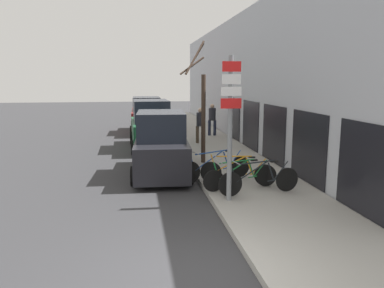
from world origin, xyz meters
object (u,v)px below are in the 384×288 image
object	(u,v)px
bicycle_3	(216,168)
bicycle_2	(238,172)
parked_car_2	(147,116)
bicycle_0	(259,180)
pedestrian_near	(212,117)
street_tree	(202,110)
signpost	(230,124)
bicycle_1	(241,176)
parked_car_1	(151,127)
pedestrian_far	(200,123)
parked_car_0	(161,147)

from	to	relation	value
bicycle_3	bicycle_2	bearing A→B (deg)	-151.69
bicycle_3	parked_car_2	size ratio (longest dim) A/B	0.50
bicycle_0	pedestrian_near	size ratio (longest dim) A/B	1.34
bicycle_2	street_tree	distance (m)	3.56
bicycle_0	bicycle_3	world-z (taller)	bicycle_3
signpost	bicycle_2	world-z (taller)	signpost
bicycle_2	bicycle_3	world-z (taller)	bicycle_3
bicycle_2	pedestrian_near	world-z (taller)	pedestrian_near
bicycle_0	pedestrian_near	bearing A→B (deg)	-12.56
signpost	parked_car_2	world-z (taller)	signpost
bicycle_1	bicycle_3	distance (m)	1.13
bicycle_1	pedestrian_near	xyz separation A→B (m)	(1.31, 10.42, 0.65)
bicycle_1	bicycle_2	size ratio (longest dim) A/B	1.06
pedestrian_near	street_tree	bearing A→B (deg)	-99.69
parked_car_2	street_tree	xyz separation A→B (m)	(1.77, -9.62, 1.14)
signpost	street_tree	xyz separation A→B (m)	(0.09, 4.56, -0.02)
bicycle_3	parked_car_2	distance (m)	12.35
bicycle_0	bicycle_1	bearing A→B (deg)	27.58
street_tree	bicycle_3	bearing A→B (deg)	-90.27
bicycle_2	parked_car_1	xyz separation A→B (m)	(-2.28, 7.17, 0.50)
parked_car_1	pedestrian_far	xyz separation A→B (m)	(2.45, 0.38, 0.11)
parked_car_2	pedestrian_near	world-z (taller)	parked_car_2
bicycle_0	street_tree	world-z (taller)	street_tree
bicycle_3	signpost	bearing A→B (deg)	159.81
bicycle_2	parked_car_0	size ratio (longest dim) A/B	0.49
signpost	parked_car_0	xyz separation A→B (m)	(-1.51, 3.48, -1.17)
parked_car_1	bicycle_0	bearing A→B (deg)	-73.92
signpost	pedestrian_far	bearing A→B (deg)	84.89
parked_car_1	parked_car_2	bearing A→B (deg)	88.75
signpost	bicycle_0	size ratio (longest dim) A/B	1.56
signpost	bicycle_2	bearing A→B (deg)	66.25
parked_car_0	parked_car_2	xyz separation A→B (m)	(-0.17, 10.70, 0.02)
pedestrian_near	pedestrian_far	distance (m)	2.62
pedestrian_far	parked_car_0	bearing A→B (deg)	66.89
bicycle_3	street_tree	xyz separation A→B (m)	(0.01, 2.60, 1.59)
parked_car_0	pedestrian_far	distance (m)	5.97
bicycle_3	parked_car_1	bearing A→B (deg)	-3.45
bicycle_2	street_tree	bearing A→B (deg)	30.74
parked_car_1	pedestrian_near	bearing A→B (deg)	36.44
bicycle_3	pedestrian_near	distance (m)	9.60
bicycle_0	parked_car_1	xyz separation A→B (m)	(-2.61, 8.19, 0.49)
parked_car_2	pedestrian_near	distance (m)	4.55
street_tree	signpost	bearing A→B (deg)	-91.10
signpost	pedestrian_near	bearing A→B (deg)	80.56
bicycle_0	bicycle_1	size ratio (longest dim) A/B	1.05
pedestrian_far	bicycle_0	bearing A→B (deg)	90.75
pedestrian_near	bicycle_0	bearing A→B (deg)	-89.72
bicycle_1	parked_car_0	distance (m)	3.32
parked_car_1	pedestrian_far	bearing A→B (deg)	7.21
signpost	parked_car_0	world-z (taller)	signpost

